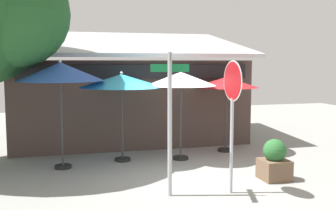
# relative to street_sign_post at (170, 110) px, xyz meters

# --- Properties ---
(ground_plane) EXTENTS (28.00, 28.00, 0.10)m
(ground_plane) POSITION_rel_street_sign_post_xyz_m (0.90, 1.45, -1.84)
(ground_plane) COLOR gray
(cafe_building) EXTENTS (8.17, 5.23, 3.98)m
(cafe_building) POSITION_rel_street_sign_post_xyz_m (0.17, 6.60, -0.28)
(cafe_building) COLOR #473833
(cafe_building) RESTS_ON ground
(street_sign_post) EXTENTS (0.75, 0.81, 2.96)m
(street_sign_post) POSITION_rel_street_sign_post_xyz_m (0.00, 0.00, 0.00)
(street_sign_post) COLOR #A8AAB2
(street_sign_post) RESTS_ON ground
(stop_sign) EXTENTS (0.07, 0.84, 2.80)m
(stop_sign) POSITION_rel_street_sign_post_xyz_m (1.30, -0.16, 0.18)
(stop_sign) COLOR #A8AAB2
(stop_sign) RESTS_ON ground
(patio_umbrella_royal_blue_left) EXTENTS (2.22, 2.22, 2.82)m
(patio_umbrella_royal_blue_left) POSITION_rel_street_sign_post_xyz_m (-2.12, 2.81, 0.70)
(patio_umbrella_royal_blue_left) COLOR black
(patio_umbrella_royal_blue_left) RESTS_ON ground
(patio_umbrella_teal_center) EXTENTS (2.33, 2.33, 2.50)m
(patio_umbrella_teal_center) POSITION_rel_street_sign_post_xyz_m (-0.50, 3.17, 0.44)
(patio_umbrella_teal_center) COLOR black
(patio_umbrella_teal_center) RESTS_ON ground
(patio_umbrella_ivory_right) EXTENTS (1.97, 1.97, 2.56)m
(patio_umbrella_ivory_right) POSITION_rel_street_sign_post_xyz_m (1.12, 2.92, 0.48)
(patio_umbrella_ivory_right) COLOR black
(patio_umbrella_ivory_right) RESTS_ON ground
(patio_umbrella_crimson_far_right) EXTENTS (1.96, 1.96, 2.38)m
(patio_umbrella_crimson_far_right) POSITION_rel_street_sign_post_xyz_m (2.76, 3.56, 0.32)
(patio_umbrella_crimson_far_right) COLOR black
(patio_umbrella_crimson_far_right) RESTS_ON ground
(sidewalk_planter) EXTENTS (0.64, 0.64, 0.97)m
(sidewalk_planter) POSITION_rel_street_sign_post_xyz_m (2.68, 0.46, -1.35)
(sidewalk_planter) COLOR brown
(sidewalk_planter) RESTS_ON ground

